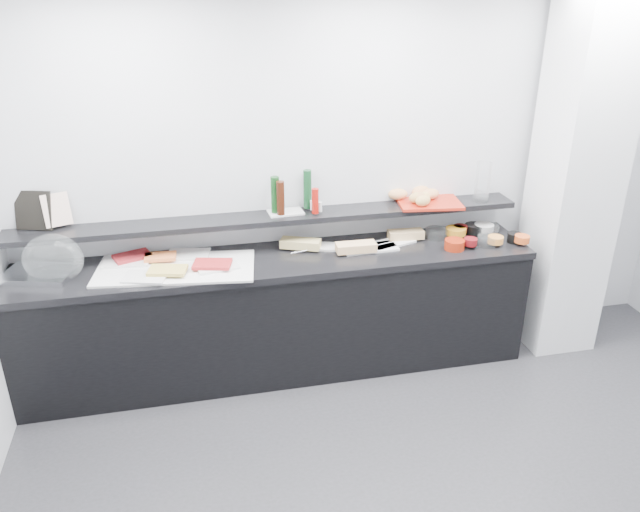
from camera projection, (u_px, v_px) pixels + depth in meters
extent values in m
cube|color=silver|center=(364.00, 177.00, 4.55)|extent=(5.00, 0.02, 2.70)
cube|color=silver|center=(576.00, 177.00, 4.53)|extent=(0.50, 0.50, 2.70)
cube|color=black|center=(279.00, 317.00, 4.53)|extent=(3.60, 0.60, 0.85)
cube|color=black|center=(277.00, 261.00, 4.34)|extent=(3.62, 0.62, 0.05)
cube|color=black|center=(272.00, 218.00, 4.39)|extent=(3.60, 0.25, 0.04)
cube|color=silver|center=(39.00, 274.00, 4.05)|extent=(0.51, 0.41, 0.04)
ellipsoid|color=white|center=(53.00, 259.00, 4.01)|extent=(0.41, 0.30, 0.34)
cube|color=silver|center=(176.00, 268.00, 4.16)|extent=(1.09, 0.62, 0.01)
cube|color=silver|center=(126.00, 261.00, 4.23)|extent=(0.32, 0.23, 0.01)
cube|color=maroon|center=(132.00, 256.00, 4.26)|extent=(0.28, 0.23, 0.02)
cube|color=silver|center=(188.00, 254.00, 4.33)|extent=(0.32, 0.24, 0.01)
cube|color=orange|center=(160.00, 257.00, 4.25)|extent=(0.22, 0.14, 0.02)
cube|color=silver|center=(145.00, 277.00, 4.00)|extent=(0.31, 0.25, 0.01)
cube|color=gold|center=(168.00, 270.00, 4.05)|extent=(0.27, 0.21, 0.02)
cube|color=silver|center=(217.00, 266.00, 4.15)|extent=(0.30, 0.22, 0.01)
cube|color=maroon|center=(212.00, 264.00, 4.14)|extent=(0.28, 0.21, 0.02)
cube|color=silver|center=(320.00, 246.00, 4.49)|extent=(0.36, 0.24, 0.01)
cube|color=tan|center=(300.00, 243.00, 4.45)|extent=(0.30, 0.21, 0.06)
cylinder|color=silver|center=(301.00, 251.00, 4.38)|extent=(0.16, 0.05, 0.01)
cube|color=white|center=(370.00, 248.00, 4.47)|extent=(0.40, 0.19, 0.01)
cube|color=#E2AF76|center=(356.00, 247.00, 4.39)|extent=(0.29, 0.12, 0.06)
cylinder|color=#B5B7BD|center=(367.00, 251.00, 4.39)|extent=(0.16, 0.03, 0.01)
cube|color=white|center=(391.00, 243.00, 4.55)|extent=(0.38, 0.26, 0.01)
cube|color=tan|center=(406.00, 234.00, 4.60)|extent=(0.27, 0.12, 0.06)
cylinder|color=silver|center=(384.00, 244.00, 4.51)|extent=(0.16, 0.05, 0.01)
cylinder|color=white|center=(436.00, 233.00, 4.64)|extent=(0.18, 0.18, 0.07)
cylinder|color=orange|center=(456.00, 231.00, 4.65)|extent=(0.20, 0.20, 0.05)
cylinder|color=black|center=(474.00, 229.00, 4.73)|extent=(0.18, 0.18, 0.07)
cylinder|color=#500D0B|center=(460.00, 229.00, 4.70)|extent=(0.11, 0.11, 0.05)
cylinder|color=silver|center=(487.00, 230.00, 4.71)|extent=(0.21, 0.21, 0.07)
cylinder|color=silver|center=(484.00, 227.00, 4.72)|extent=(0.18, 0.18, 0.05)
cylinder|color=maroon|center=(454.00, 245.00, 4.45)|extent=(0.17, 0.17, 0.07)
cylinder|color=#620E11|center=(470.00, 242.00, 4.47)|extent=(0.13, 0.13, 0.05)
cylinder|color=silver|center=(487.00, 241.00, 4.52)|extent=(0.17, 0.17, 0.07)
cylinder|color=orange|center=(495.00, 240.00, 4.51)|extent=(0.11, 0.11, 0.05)
cylinder|color=black|center=(514.00, 238.00, 4.57)|extent=(0.11, 0.11, 0.07)
cylinder|color=#D5511D|center=(522.00, 239.00, 4.52)|extent=(0.13, 0.13, 0.05)
cube|color=black|center=(33.00, 210.00, 4.10)|extent=(0.26, 0.14, 0.26)
cube|color=beige|center=(57.00, 210.00, 4.11)|extent=(0.18, 0.11, 0.22)
cube|color=silver|center=(286.00, 212.00, 4.43)|extent=(0.26, 0.17, 0.01)
cylinder|color=#0F3713|center=(275.00, 195.00, 4.35)|extent=(0.07, 0.07, 0.26)
cylinder|color=#341409|center=(281.00, 198.00, 4.32)|extent=(0.07, 0.07, 0.24)
cylinder|color=#103C1D|center=(307.00, 189.00, 4.43)|extent=(0.06, 0.06, 0.28)
cylinder|color=#A2130B|center=(315.00, 201.00, 4.35)|extent=(0.06, 0.06, 0.18)
cylinder|color=white|center=(312.00, 205.00, 4.44)|extent=(0.03, 0.03, 0.07)
cylinder|color=silver|center=(320.00, 207.00, 4.41)|extent=(0.03, 0.03, 0.07)
cube|color=#AF2312|center=(429.00, 203.00, 4.60)|extent=(0.49, 0.38, 0.02)
ellipsoid|color=tan|center=(398.00, 194.00, 4.62)|extent=(0.15, 0.11, 0.08)
ellipsoid|color=#D68D51|center=(421.00, 191.00, 4.68)|extent=(0.18, 0.15, 0.08)
ellipsoid|color=tan|center=(430.00, 194.00, 4.62)|extent=(0.16, 0.12, 0.08)
ellipsoid|color=#AF7542|center=(421.00, 198.00, 4.54)|extent=(0.14, 0.12, 0.08)
ellipsoid|color=tan|center=(423.00, 201.00, 4.48)|extent=(0.13, 0.10, 0.08)
ellipsoid|color=#B28744|center=(416.00, 198.00, 4.54)|extent=(0.14, 0.10, 0.08)
ellipsoid|color=tan|center=(422.00, 197.00, 4.55)|extent=(0.14, 0.11, 0.08)
cylinder|color=white|center=(483.00, 182.00, 4.59)|extent=(0.15, 0.15, 0.30)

